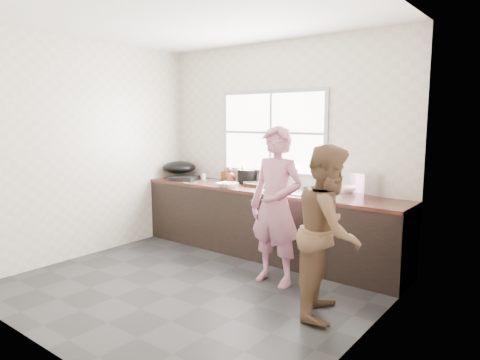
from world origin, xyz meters
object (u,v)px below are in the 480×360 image
Objects in this scene: bowl_crabs at (315,196)px; bottle_brown_tall at (225,175)px; burner at (184,178)px; bowl_held at (309,192)px; person_side at (329,231)px; woman at (276,211)px; black_pot at (247,176)px; bowl_mince at (227,185)px; wok at (179,167)px; bottle_brown_short at (230,176)px; plate_food at (231,183)px; pot_lid_right at (212,181)px; dish_rack at (356,184)px; cutting_board at (260,184)px; bottle_green at (243,173)px; pot_lid_left at (191,182)px; glass_jar at (204,177)px.

bottle_brown_tall is at bearing 165.17° from bowl_crabs.
burner is (-0.52, -0.30, -0.06)m from bottle_brown_tall.
burner is at bearing -179.09° from bowl_held.
person_side reaches higher than bowl_held.
black_pot is at bearing 140.12° from woman.
bowl_mince is 1.20m from wok.
woman is at bearing -33.35° from bottle_brown_short.
plate_food is (-0.16, 0.27, -0.02)m from bowl_mince.
woman is at bearing -26.40° from pot_lid_right.
bowl_crabs is at bearing -19.08° from black_pot.
wok is (-1.16, 0.28, 0.12)m from bowl_mince.
cutting_board is at bearing -169.13° from dish_rack.
bottle_green is (-1.18, 0.27, 0.10)m from bowl_held.
bottle_brown_short is (-0.16, -0.07, -0.04)m from bottle_green.
bottle_brown_tall is 0.36× the size of wok.
pot_lid_right is at bearing 154.67° from woman.
bottle_brown_tall is at bearing 30.25° from burner.
bowl_crabs reaches higher than pot_lid_left.
black_pot is at bearing 0.00° from bottle_brown_tall.
plate_food is at bearing 9.64° from burner.
pot_lid_left is at bearing -126.94° from bottle_brown_tall.
pot_lid_right is at bearing -173.20° from cutting_board.
dish_rack is at bearing -2.70° from black_pot.
black_pot is (-1.10, 0.27, 0.06)m from bowl_held.
woman is 1.02× the size of person_side.
wok reaches higher than pot_lid_right.
bowl_crabs is at bearing 69.78° from woman.
bottle_brown_tall reaches higher than plate_food.
glass_jar is 0.19× the size of wok.
bottle_green is 0.69× the size of dish_rack.
plate_food is 0.35m from pot_lid_right.
cutting_board reaches higher than pot_lid_left.
plate_food is 2.71× the size of glass_jar.
pot_lid_right is (-0.27, -0.08, -0.08)m from bottle_brown_short.
cutting_board is 2.42× the size of bowl_crabs.
bottle_brown_short is 0.47m from glass_jar.
plate_food is at bearing -113.39° from bottle_green.
burner is at bearing 53.11° from person_side.
burner is at bearing 176.35° from bowl_crabs.
cutting_board reaches higher than plate_food.
pot_lid_left is at bearing 175.44° from bowl_mince.
woman is 1.58m from bottle_brown_short.
glass_jar is 0.36× the size of pot_lid_right.
bowl_crabs is 1.35m from black_pot.
wok is 0.54m from pot_lid_left.
pot_lid_left is (-0.69, 0.05, -0.02)m from bowl_mince.
bowl_mince is at bearing -59.57° from plate_food.
bowl_held is 0.77× the size of plate_food.
woman is 0.82m from person_side.
bottle_brown_short is 0.49× the size of burner.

